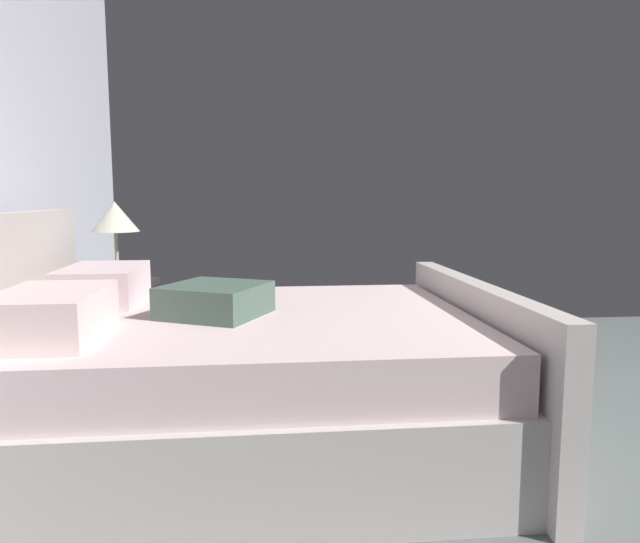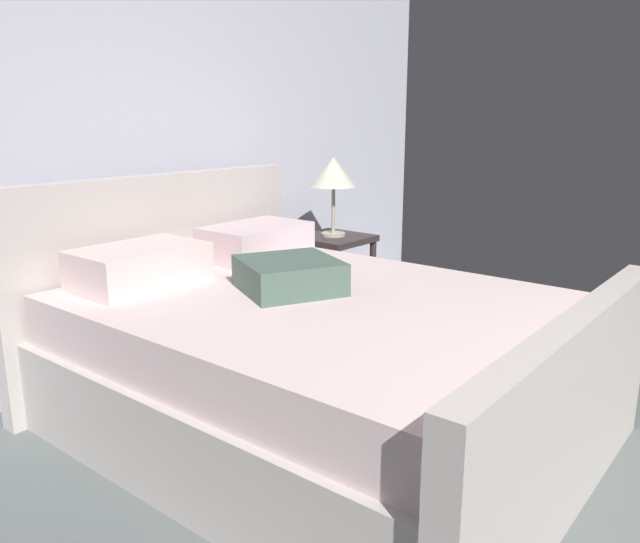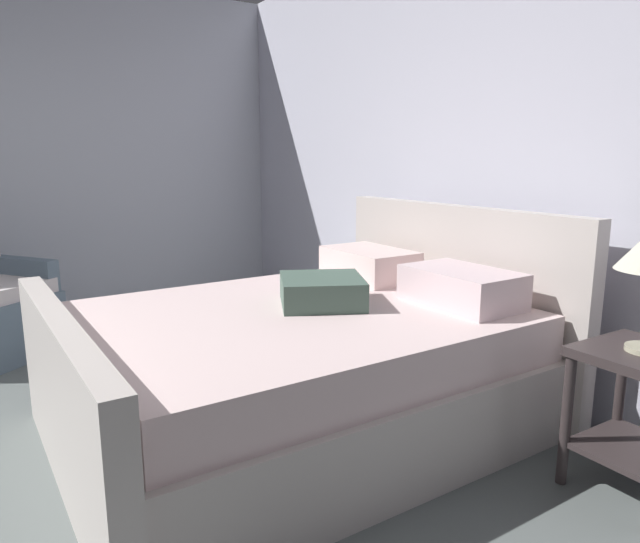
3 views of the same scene
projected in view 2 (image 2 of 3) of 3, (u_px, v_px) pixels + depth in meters
name	position (u px, v px, depth m)	size (l,w,h in m)	color
wall_back	(97.00, 113.00, 3.16)	(5.63, 0.12, 2.76)	silver
bed	(309.00, 354.00, 2.75)	(1.81, 2.25, 1.07)	beige
nightstand_right	(333.00, 265.00, 4.15)	(0.44, 0.44, 0.60)	#362D2D
table_lamp_right	(333.00, 174.00, 4.01)	(0.30, 0.30, 0.51)	#B7B293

